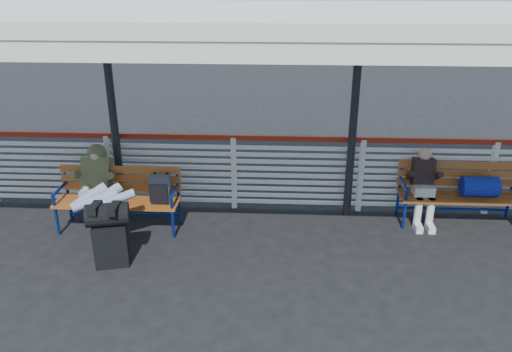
# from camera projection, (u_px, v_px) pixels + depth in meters

# --- Properties ---
(ground) EXTENTS (60.00, 60.00, 0.00)m
(ground) POSITION_uv_depth(u_px,v_px,m) (221.00, 272.00, 6.40)
(ground) COLOR black
(ground) RESTS_ON ground
(fence) EXTENTS (12.08, 0.08, 1.24)m
(fence) POSITION_uv_depth(u_px,v_px,m) (234.00, 170.00, 7.91)
(fence) COLOR silver
(fence) RESTS_ON ground
(canopy) EXTENTS (12.60, 3.60, 3.16)m
(canopy) POSITION_uv_depth(u_px,v_px,m) (223.00, 19.00, 6.05)
(canopy) COLOR silver
(canopy) RESTS_ON ground
(luggage_stack) EXTENTS (0.58, 0.41, 0.88)m
(luggage_stack) POSITION_uv_depth(u_px,v_px,m) (110.00, 232.00, 6.39)
(luggage_stack) COLOR black
(luggage_stack) RESTS_ON ground
(bench_left) EXTENTS (1.80, 0.56, 0.92)m
(bench_left) POSITION_uv_depth(u_px,v_px,m) (128.00, 192.00, 7.32)
(bench_left) COLOR #A4651F
(bench_left) RESTS_ON ground
(bench_right) EXTENTS (1.80, 0.56, 0.92)m
(bench_right) POSITION_uv_depth(u_px,v_px,m) (467.00, 187.00, 7.47)
(bench_right) COLOR #A4651F
(bench_right) RESTS_ON ground
(traveler_man) EXTENTS (0.93, 1.64, 0.77)m
(traveler_man) POSITION_uv_depth(u_px,v_px,m) (99.00, 192.00, 6.95)
(traveler_man) COLOR #96A6CA
(traveler_man) RESTS_ON ground
(companion_person) EXTENTS (0.32, 0.66, 1.15)m
(companion_person) POSITION_uv_depth(u_px,v_px,m) (424.00, 186.00, 7.48)
(companion_person) COLOR beige
(companion_person) RESTS_ON ground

